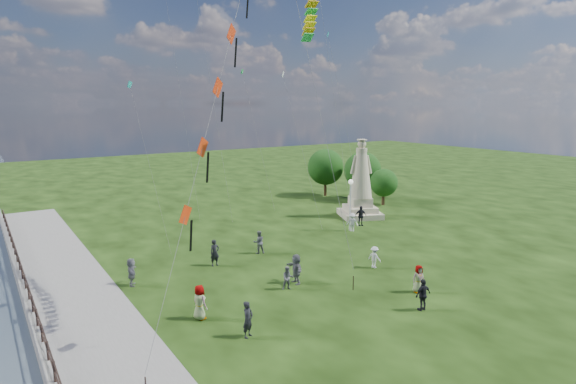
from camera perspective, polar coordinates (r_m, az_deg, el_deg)
ground at (r=62.79m, az=29.02°, el=-1.51°), size 106.50×160.00×0.60m
waterfront at (r=29.55m, az=-25.63°, el=-13.18°), size 200.00×200.00×1.51m
statue at (r=48.67m, az=8.60°, el=0.48°), size 5.07×5.07×7.81m
lamppost at (r=43.11m, az=7.42°, el=-0.22°), size 0.43×0.43×4.65m
tree_row at (r=57.75m, az=7.25°, el=2.53°), size 6.41×11.76×5.81m
person_0 at (r=24.29m, az=-4.78°, el=-14.81°), size 0.80×0.71×1.83m
person_1 at (r=29.89m, az=-0.01°, el=-10.17°), size 0.83×0.67×1.48m
person_2 at (r=34.22m, az=10.21°, el=-7.60°), size 0.74×1.08×1.53m
person_3 at (r=28.05m, az=15.71°, el=-11.64°), size 1.08×0.58×1.80m
person_4 at (r=30.50m, az=15.21°, el=-9.90°), size 0.93×0.69×1.70m
person_5 at (r=32.02m, az=-18.05°, el=-8.99°), size 1.16×1.79×1.78m
person_6 at (r=34.41m, az=-8.67°, el=-7.13°), size 0.70×0.47×1.89m
person_7 at (r=36.83m, az=-3.48°, el=-5.95°), size 0.96×0.73×1.77m
person_8 at (r=43.44m, az=7.64°, el=-3.57°), size 1.04×1.18×1.63m
person_9 at (r=45.48m, az=8.60°, el=-2.81°), size 1.23×0.92×1.87m
person_10 at (r=26.42m, az=-10.43°, el=-12.73°), size 0.82×1.05×1.88m
person_11 at (r=30.83m, az=0.96°, el=-9.09°), size 0.98×1.86×1.92m
red_kite_train at (r=25.36m, az=-7.60°, el=14.31°), size 10.64×9.35×20.96m
small_kites at (r=48.34m, az=-4.56°, el=14.56°), size 22.45×14.32×24.01m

